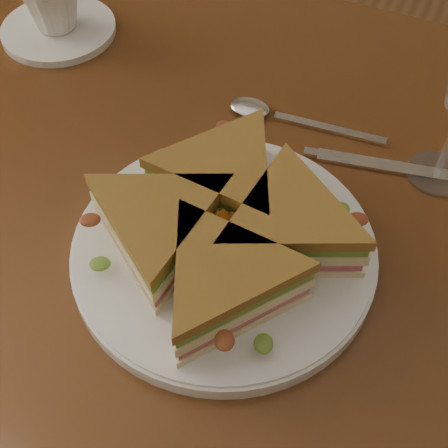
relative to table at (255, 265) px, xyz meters
name	(u,v)px	position (x,y,z in m)	size (l,w,h in m)	color
table	(255,265)	(0.00, 0.00, 0.00)	(1.20, 0.80, 0.75)	#3C1F0D
plate	(224,251)	(-0.01, -0.07, 0.11)	(0.29, 0.29, 0.02)	white
sandwich_wedges	(224,227)	(-0.01, -0.07, 0.14)	(0.31, 0.31, 0.06)	#F8EAB7
crisps_mound	(224,230)	(-0.01, -0.07, 0.14)	(0.09, 0.09, 0.05)	orange
spoon	(269,113)	(-0.04, 0.14, 0.10)	(0.18, 0.03, 0.01)	silver
knife	(396,168)	(0.11, 0.11, 0.10)	(0.21, 0.05, 0.00)	silver
saucer	(59,30)	(-0.35, 0.17, 0.10)	(0.15, 0.15, 0.01)	white
coffee_cup	(52,0)	(-0.35, 0.17, 0.15)	(0.08, 0.08, 0.08)	white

